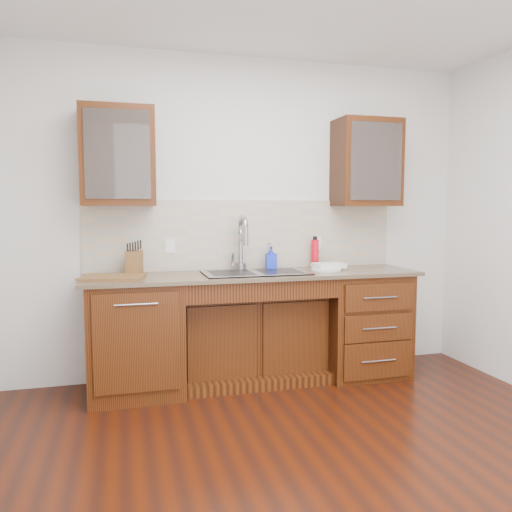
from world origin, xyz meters
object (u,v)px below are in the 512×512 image
object	(u,v)px
plate	(326,270)
cutting_board	(113,277)
knife_block	(134,263)
soap_bottle	(271,258)
water_bottle	(315,254)

from	to	relation	value
plate	cutting_board	distance (m)	1.72
knife_block	soap_bottle	bearing A→B (deg)	17.30
plate	knife_block	distance (m)	1.57
water_bottle	plate	bearing A→B (deg)	-88.64
water_bottle	cutting_board	distance (m)	1.74
water_bottle	plate	size ratio (longest dim) A/B	0.96
cutting_board	water_bottle	bearing A→B (deg)	8.69
cutting_board	plate	bearing A→B (deg)	0.83
water_bottle	cutting_board	bearing A→B (deg)	-171.31
cutting_board	soap_bottle	bearing A→B (deg)	9.95
water_bottle	knife_block	size ratio (longest dim) A/B	1.30
soap_bottle	cutting_board	distance (m)	1.33
knife_block	cutting_board	world-z (taller)	knife_block
plate	knife_block	xyz separation A→B (m)	(-1.56, 0.16, 0.09)
plate	knife_block	size ratio (longest dim) A/B	1.36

